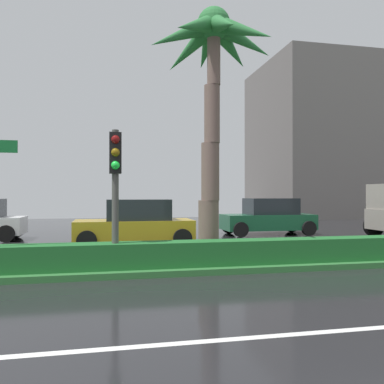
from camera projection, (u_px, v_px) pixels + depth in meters
ground_plane at (36, 263)px, 11.32m from camera, size 90.00×42.00×0.10m
median_strip at (29, 265)px, 10.34m from camera, size 85.50×4.00×0.15m
median_hedge at (18, 259)px, 8.98m from camera, size 76.50×0.70×0.60m
palm_tree_centre_left at (213, 62)px, 10.98m from camera, size 3.68×3.64×6.89m
traffic_signal_median_right at (115, 173)px, 9.40m from camera, size 0.28×0.43×3.28m
car_in_traffic_third at (135, 224)px, 14.75m from camera, size 4.30×2.02×1.72m
car_in_traffic_fourth at (269, 217)px, 18.97m from camera, size 4.30×2.02×1.72m
building_far_right at (373, 143)px, 36.75m from camera, size 21.26×10.47×13.30m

